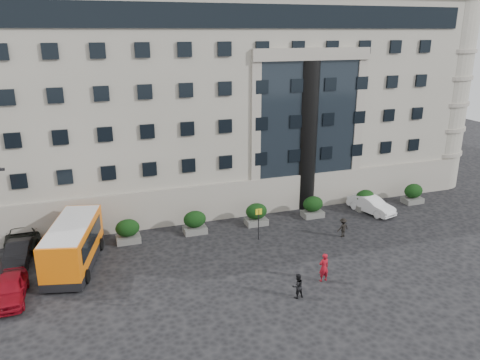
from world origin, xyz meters
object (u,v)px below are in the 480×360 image
at_px(red_truck, 13,201).
at_px(parked_car_c, 24,230).
at_px(hedge_a, 128,231).
at_px(hedge_d, 313,207).
at_px(minibus, 73,243).
at_px(hedge_e, 365,200).
at_px(hedge_f, 413,193).
at_px(pedestrian_a, 324,267).
at_px(parked_car_a, 10,289).
at_px(parked_car_b, 19,253).
at_px(hedge_b, 195,222).
at_px(parked_car_d, 22,235).
at_px(white_taxi, 371,205).
at_px(pedestrian_b, 297,286).
at_px(hedge_c, 256,214).
at_px(bus_stop_sign, 259,219).
at_px(pedestrian_c, 343,227).

distance_m(red_truck, parked_car_c, 5.71).
xyz_separation_m(hedge_a, hedge_d, (15.60, 0.00, 0.00)).
height_order(minibus, red_truck, minibus).
xyz_separation_m(hedge_e, red_truck, (-29.53, 8.91, 0.37)).
relative_size(hedge_f, pedestrian_a, 0.96).
distance_m(parked_car_a, parked_car_b, 5.03).
distance_m(hedge_a, hedge_d, 15.60).
relative_size(hedge_b, hedge_f, 1.00).
xyz_separation_m(parked_car_c, pedestrian_a, (18.67, -13.34, 0.29)).
relative_size(hedge_a, parked_car_c, 0.40).
bearing_deg(parked_car_d, minibus, -59.39).
bearing_deg(white_taxi, hedge_e, 82.39).
relative_size(white_taxi, pedestrian_a, 2.30).
bearing_deg(parked_car_a, pedestrian_b, -17.28).
height_order(red_truck, parked_car_c, red_truck).
bearing_deg(hedge_a, pedestrian_a, -41.73).
distance_m(parked_car_c, pedestrian_b, 21.81).
distance_m(minibus, parked_car_b, 4.22).
bearing_deg(hedge_c, minibus, -169.37).
bearing_deg(hedge_b, parked_car_d, 170.42).
distance_m(hedge_b, parked_car_b, 12.73).
bearing_deg(parked_car_b, hedge_a, 11.15).
xyz_separation_m(hedge_b, minibus, (-9.04, -2.67, 0.77)).
distance_m(bus_stop_sign, parked_car_b, 17.15).
height_order(hedge_f, parked_car_b, hedge_f).
distance_m(bus_stop_sign, parked_car_c, 18.12).
distance_m(white_taxi, pedestrian_c, 6.20).
distance_m(parked_car_c, parked_car_d, 1.23).
relative_size(hedge_c, red_truck, 0.36).
relative_size(red_truck, pedestrian_b, 3.25).
relative_size(minibus, red_truck, 1.54).
relative_size(bus_stop_sign, red_truck, 0.50).
bearing_deg(pedestrian_b, bus_stop_sign, -102.68).
distance_m(red_truck, pedestrian_b, 26.64).
distance_m(hedge_b, pedestrian_c, 11.59).
xyz_separation_m(hedge_f, pedestrian_a, (-14.83, -9.97, 0.03)).
distance_m(parked_car_a, pedestrian_c, 23.45).
distance_m(hedge_c, hedge_e, 10.40).
bearing_deg(bus_stop_sign, hedge_f, 9.63).
distance_m(bus_stop_sign, parked_car_a, 17.30).
height_order(bus_stop_sign, pedestrian_c, bus_stop_sign).
distance_m(minibus, pedestrian_c, 19.85).
distance_m(hedge_b, hedge_f, 20.80).
xyz_separation_m(hedge_c, hedge_e, (10.40, 0.00, 0.00)).
xyz_separation_m(hedge_f, parked_car_c, (-33.50, 3.37, -0.26)).
distance_m(parked_car_d, pedestrian_c, 24.31).
relative_size(minibus, parked_car_b, 1.80).
bearing_deg(hedge_c, pedestrian_b, -98.45).
distance_m(bus_stop_sign, pedestrian_a, 7.40).
height_order(hedge_a, red_truck, red_truck).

